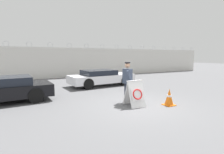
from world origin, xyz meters
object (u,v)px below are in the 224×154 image
parked_car_front_coupe (3,89)px  parked_car_rear_sedan (101,77)px  security_guard (127,80)px  traffic_cone_near (169,97)px  barricade_sign (135,93)px

parked_car_front_coupe → parked_car_rear_sedan: (5.80, 2.12, -0.01)m
security_guard → traffic_cone_near: 1.95m
security_guard → parked_car_rear_sedan: (0.79, 4.70, -0.44)m
barricade_sign → parked_car_rear_sedan: size_ratio=0.23×
traffic_cone_near → parked_car_front_coupe: size_ratio=0.16×
parked_car_front_coupe → security_guard: bearing=149.3°
barricade_sign → parked_car_front_coupe: parked_car_front_coupe is taller
barricade_sign → parked_car_front_coupe: size_ratio=0.25×
barricade_sign → traffic_cone_near: 1.50m
traffic_cone_near → parked_car_rear_sedan: parked_car_rear_sedan is taller
traffic_cone_near → barricade_sign: bearing=157.6°
barricade_sign → parked_car_rear_sedan: 5.43m
barricade_sign → security_guard: 0.83m
traffic_cone_near → parked_car_front_coupe: parked_car_front_coupe is taller
barricade_sign → traffic_cone_near: barricade_sign is taller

